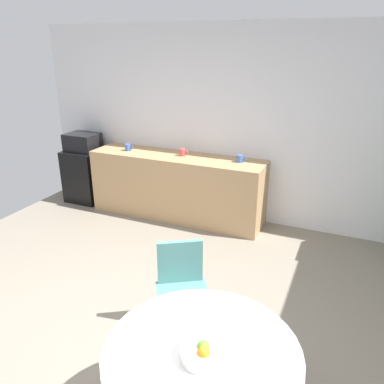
{
  "coord_description": "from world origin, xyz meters",
  "views": [
    {
      "loc": [
        1.46,
        -1.88,
        2.33
      ],
      "look_at": [
        0.04,
        1.36,
        0.95
      ],
      "focal_mm": 35.64,
      "sensor_mm": 36.0,
      "label": 1
    }
  ],
  "objects_px": {
    "fruit_bowl": "(204,352)",
    "mug_green": "(128,147)",
    "mini_fridge": "(86,175)",
    "round_table": "(202,367)",
    "mug_white": "(183,152)",
    "chair_teal": "(181,280)",
    "microwave": "(83,142)",
    "mug_red": "(240,159)"
  },
  "relations": [
    {
      "from": "fruit_bowl",
      "to": "round_table",
      "type": "bearing_deg",
      "value": 123.29
    },
    {
      "from": "chair_teal",
      "to": "mug_red",
      "type": "xyz_separation_m",
      "value": [
        -0.19,
        2.19,
        0.43
      ]
    },
    {
      "from": "mug_green",
      "to": "mug_red",
      "type": "xyz_separation_m",
      "value": [
        1.64,
        0.09,
        0.0
      ]
    },
    {
      "from": "round_table",
      "to": "chair_teal",
      "type": "xyz_separation_m",
      "value": [
        -0.52,
        0.83,
        -0.07
      ]
    },
    {
      "from": "fruit_bowl",
      "to": "mug_white",
      "type": "xyz_separation_m",
      "value": [
        -1.55,
        3.06,
        0.18
      ]
    },
    {
      "from": "round_table",
      "to": "mug_red",
      "type": "height_order",
      "value": "mug_red"
    },
    {
      "from": "chair_teal",
      "to": "mug_white",
      "type": "bearing_deg",
      "value": 114.59
    },
    {
      "from": "microwave",
      "to": "mug_green",
      "type": "xyz_separation_m",
      "value": [
        0.83,
        -0.04,
        0.01
      ]
    },
    {
      "from": "mini_fridge",
      "to": "chair_teal",
      "type": "bearing_deg",
      "value": -38.8
    },
    {
      "from": "mug_white",
      "to": "chair_teal",
      "type": "bearing_deg",
      "value": -65.41
    },
    {
      "from": "mug_green",
      "to": "fruit_bowl",
      "type": "bearing_deg",
      "value": -51.47
    },
    {
      "from": "chair_teal",
      "to": "mug_green",
      "type": "bearing_deg",
      "value": 130.96
    },
    {
      "from": "mug_red",
      "to": "round_table",
      "type": "bearing_deg",
      "value": -76.87
    },
    {
      "from": "microwave",
      "to": "mug_white",
      "type": "height_order",
      "value": "microwave"
    },
    {
      "from": "fruit_bowl",
      "to": "mug_white",
      "type": "relative_size",
      "value": 2.08
    },
    {
      "from": "microwave",
      "to": "round_table",
      "type": "height_order",
      "value": "microwave"
    },
    {
      "from": "mug_white",
      "to": "fruit_bowl",
      "type": "bearing_deg",
      "value": -63.16
    },
    {
      "from": "fruit_bowl",
      "to": "mini_fridge",
      "type": "bearing_deg",
      "value": 136.74
    },
    {
      "from": "microwave",
      "to": "mug_green",
      "type": "height_order",
      "value": "microwave"
    },
    {
      "from": "microwave",
      "to": "mug_green",
      "type": "bearing_deg",
      "value": -2.46
    },
    {
      "from": "mini_fridge",
      "to": "round_table",
      "type": "relative_size",
      "value": 0.71
    },
    {
      "from": "mini_fridge",
      "to": "microwave",
      "type": "height_order",
      "value": "microwave"
    },
    {
      "from": "round_table",
      "to": "mug_green",
      "type": "height_order",
      "value": "mug_green"
    },
    {
      "from": "mug_green",
      "to": "mini_fridge",
      "type": "bearing_deg",
      "value": 177.54
    },
    {
      "from": "mug_white",
      "to": "mug_green",
      "type": "bearing_deg",
      "value": -175.12
    },
    {
      "from": "mug_white",
      "to": "mug_green",
      "type": "xyz_separation_m",
      "value": [
        -0.83,
        -0.07,
        0.0
      ]
    },
    {
      "from": "microwave",
      "to": "fruit_bowl",
      "type": "distance_m",
      "value": 4.42
    },
    {
      "from": "microwave",
      "to": "mug_red",
      "type": "height_order",
      "value": "microwave"
    },
    {
      "from": "fruit_bowl",
      "to": "chair_teal",
      "type": "bearing_deg",
      "value": 122.03
    },
    {
      "from": "mug_green",
      "to": "mug_red",
      "type": "bearing_deg",
      "value": 3.13
    },
    {
      "from": "fruit_bowl",
      "to": "mug_green",
      "type": "distance_m",
      "value": 3.82
    },
    {
      "from": "round_table",
      "to": "chair_teal",
      "type": "relative_size",
      "value": 1.36
    },
    {
      "from": "microwave",
      "to": "mug_white",
      "type": "xyz_separation_m",
      "value": [
        1.67,
        0.04,
        0.01
      ]
    },
    {
      "from": "microwave",
      "to": "mug_red",
      "type": "bearing_deg",
      "value": 1.25
    },
    {
      "from": "microwave",
      "to": "round_table",
      "type": "distance_m",
      "value": 4.37
    },
    {
      "from": "fruit_bowl",
      "to": "mug_red",
      "type": "bearing_deg",
      "value": 103.5
    },
    {
      "from": "mini_fridge",
      "to": "mug_green",
      "type": "xyz_separation_m",
      "value": [
        0.83,
        -0.04,
        0.55
      ]
    },
    {
      "from": "mini_fridge",
      "to": "mug_green",
      "type": "bearing_deg",
      "value": -2.46
    },
    {
      "from": "round_table",
      "to": "fruit_bowl",
      "type": "xyz_separation_m",
      "value": [
        0.03,
        -0.05,
        0.17
      ]
    },
    {
      "from": "mug_white",
      "to": "round_table",
      "type": "bearing_deg",
      "value": -63.27
    },
    {
      "from": "fruit_bowl",
      "to": "mug_green",
      "type": "bearing_deg",
      "value": 128.53
    },
    {
      "from": "mug_white",
      "to": "microwave",
      "type": "bearing_deg",
      "value": -178.79
    }
  ]
}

